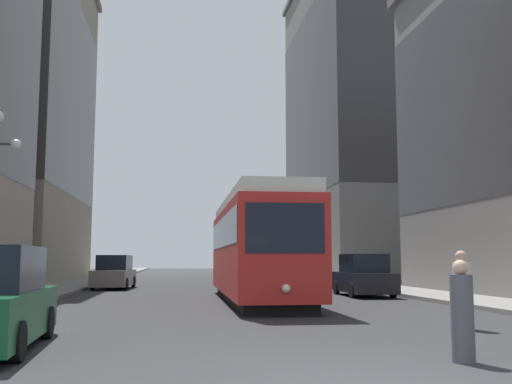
% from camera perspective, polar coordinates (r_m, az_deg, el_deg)
% --- Properties ---
extents(ground_plane, '(200.00, 200.00, 0.00)m').
position_cam_1_polar(ground_plane, '(8.09, 10.17, -17.67)').
color(ground_plane, '#303033').
extents(sidewalk_left, '(2.89, 120.00, 0.15)m').
position_cam_1_polar(sidewalk_left, '(47.98, -15.07, -8.09)').
color(sidewalk_left, gray).
rests_on(sidewalk_left, ground).
extents(sidewalk_right, '(2.89, 120.00, 0.15)m').
position_cam_1_polar(sidewalk_right, '(48.82, 5.27, -8.26)').
color(sidewalk_right, gray).
rests_on(sidewalk_right, ground).
extents(streetcar, '(2.75, 13.14, 3.89)m').
position_cam_1_polar(streetcar, '(22.72, 0.02, -5.20)').
color(streetcar, black).
rests_on(streetcar, ground).
extents(transit_bus, '(2.63, 12.17, 3.45)m').
position_cam_1_polar(transit_bus, '(36.41, 1.69, -5.94)').
color(transit_bus, black).
rests_on(transit_bus, ground).
extents(parked_car_left_near, '(2.10, 4.90, 1.82)m').
position_cam_1_polar(parked_car_left_near, '(33.46, -13.47, -7.60)').
color(parked_car_left_near, black).
rests_on(parked_car_left_near, ground).
extents(parked_car_right_far, '(1.97, 4.43, 1.82)m').
position_cam_1_polar(parked_car_right_far, '(26.49, 10.28, -8.01)').
color(parked_car_right_far, black).
rests_on(parked_car_right_far, ground).
extents(pedestrian_crossing_near, '(0.35, 0.35, 1.58)m').
position_cam_1_polar(pedestrian_crossing_near, '(9.93, 19.22, -11.04)').
color(pedestrian_crossing_near, '#4C4C56').
rests_on(pedestrian_crossing_near, ground).
extents(pedestrian_crossing_far, '(0.40, 0.40, 1.79)m').
position_cam_1_polar(pedestrian_crossing_far, '(14.60, 19.23, -9.09)').
color(pedestrian_crossing_far, beige).
rests_on(pedestrian_crossing_far, ground).
extents(building_left_corner, '(11.32, 20.13, 25.03)m').
position_cam_1_polar(building_left_corner, '(47.71, -23.29, 7.74)').
color(building_left_corner, gray).
rests_on(building_left_corner, ground).
extents(building_right_midblock, '(15.64, 22.62, 30.56)m').
position_cam_1_polar(building_right_midblock, '(59.93, 12.01, 7.31)').
color(building_right_midblock, slate).
rests_on(building_right_midblock, ground).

